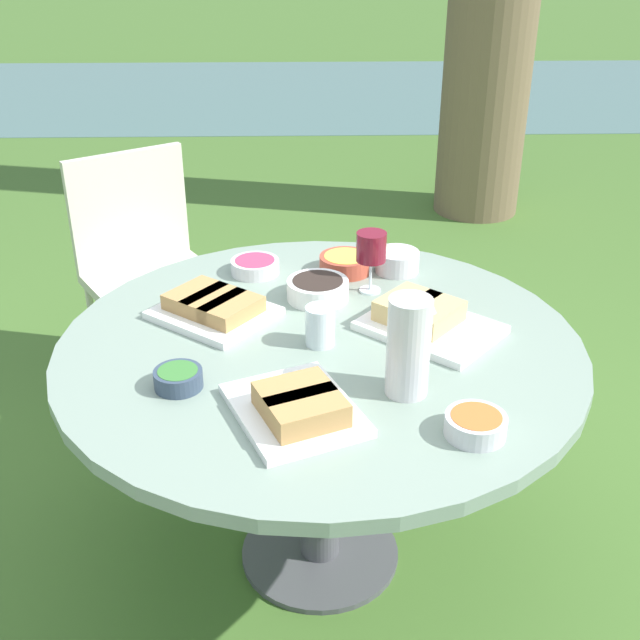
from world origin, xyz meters
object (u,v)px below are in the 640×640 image
object	(u,v)px
chair_near_left	(146,258)
wine_glass	(371,249)
water_pitcher	(409,347)
dining_table	(320,372)

from	to	relation	value
chair_near_left	wine_glass	xyz separation A→B (m)	(0.76, -0.68, 0.31)
chair_near_left	water_pitcher	xyz separation A→B (m)	(0.80, -1.19, 0.30)
chair_near_left	wine_glass	size ratio (longest dim) A/B	5.08
chair_near_left	wine_glass	bearing A→B (deg)	-41.89
dining_table	wine_glass	xyz separation A→B (m)	(0.15, 0.28, 0.22)
chair_near_left	water_pitcher	distance (m)	1.47
chair_near_left	water_pitcher	world-z (taller)	water_pitcher
dining_table	water_pitcher	size ratio (longest dim) A/B	5.66
dining_table	chair_near_left	bearing A→B (deg)	122.40
dining_table	water_pitcher	bearing A→B (deg)	-51.42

